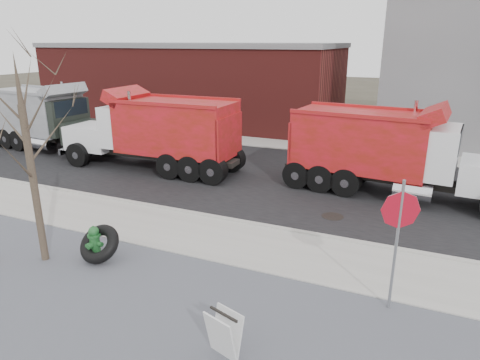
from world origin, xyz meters
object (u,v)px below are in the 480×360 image
at_px(fire_hydrant, 95,244).
at_px(dump_truck_red_b, 156,130).
at_px(stop_sign, 399,224).
at_px(dump_truck_grey, 47,116).
at_px(truck_tire, 100,244).
at_px(dump_truck_red_a, 390,149).
at_px(sandwich_board, 224,334).

height_order(fire_hydrant, dump_truck_red_b, dump_truck_red_b).
distance_m(stop_sign, dump_truck_grey, 19.00).
relative_size(fire_hydrant, dump_truck_grey, 0.12).
bearing_deg(dump_truck_grey, stop_sign, -17.76).
distance_m(fire_hydrant, truck_tire, 0.18).
bearing_deg(fire_hydrant, truck_tire, 1.13).
bearing_deg(dump_truck_grey, dump_truck_red_b, -0.77).
relative_size(fire_hydrant, dump_truck_red_a, 0.11).
bearing_deg(sandwich_board, dump_truck_red_a, 98.40).
bearing_deg(dump_truck_grey, sandwich_board, -28.89).
bearing_deg(stop_sign, dump_truck_red_b, 146.67).
xyz_separation_m(fire_hydrant, dump_truck_grey, (-10.28, 8.30, 1.31)).
bearing_deg(dump_truck_grey, fire_hydrant, -33.31).
height_order(sandwich_board, dump_truck_red_b, dump_truck_red_b).
xyz_separation_m(truck_tire, dump_truck_red_a, (6.18, 8.18, 1.24)).
xyz_separation_m(truck_tire, sandwich_board, (4.43, -1.91, 0.00)).
bearing_deg(dump_truck_red_a, fire_hydrant, -122.50).
bearing_deg(dump_truck_red_b, stop_sign, 145.78).
bearing_deg(dump_truck_red_a, truck_tire, -121.70).
relative_size(truck_tire, dump_truck_red_b, 0.13).
bearing_deg(truck_tire, dump_truck_grey, 141.50).
bearing_deg(truck_tire, fire_hydrant, 175.04).
bearing_deg(sandwich_board, dump_truck_red_b, 147.61).
relative_size(dump_truck_red_a, dump_truck_grey, 1.10).
distance_m(fire_hydrant, dump_truck_red_b, 8.24).
bearing_deg(dump_truck_red_b, fire_hydrant, 111.67).
bearing_deg(sandwich_board, dump_truck_grey, 163.71).
xyz_separation_m(fire_hydrant, dump_truck_red_b, (-3.14, 7.50, 1.33)).
xyz_separation_m(fire_hydrant, stop_sign, (7.17, 0.77, 1.52)).
bearing_deg(truck_tire, dump_truck_red_b, 113.78).
bearing_deg(dump_truck_red_b, truck_tire, 112.73).
height_order(fire_hydrant, sandwich_board, fire_hydrant).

